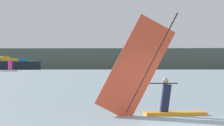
% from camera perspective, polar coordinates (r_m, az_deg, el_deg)
% --- Properties ---
extents(ground_plane, '(4000.00, 4000.00, 0.00)m').
position_cam_1_polar(ground_plane, '(12.89, 9.54, -8.30)').
color(ground_plane, gray).
extents(windsurfer, '(4.08, 0.94, 3.97)m').
position_cam_1_polar(windsurfer, '(15.40, 5.76, -3.34)').
color(windsurfer, orange).
rests_on(windsurfer, ground_plane).
extents(distant_headland, '(1185.62, 688.04, 47.42)m').
position_cam_1_polar(distant_headland, '(1161.21, 11.59, 0.32)').
color(distant_headland, '#4C564C').
rests_on(distant_headland, ground_plane).
extents(small_sailboat, '(9.94, 2.55, 8.00)m').
position_cam_1_polar(small_sailboat, '(257.64, -13.78, -0.97)').
color(small_sailboat, white).
rests_on(small_sailboat, ground_plane).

